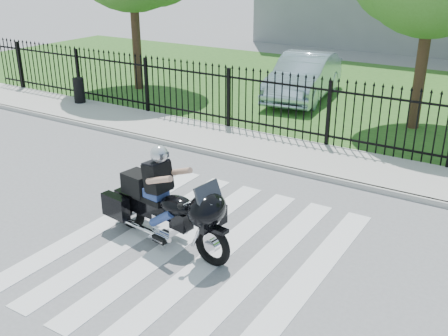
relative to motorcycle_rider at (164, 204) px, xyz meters
The scene contains 9 objects.
ground 0.96m from the motorcycle_rider, ahead, with size 120.00×120.00×0.00m, color slate.
crosswalk 0.96m from the motorcycle_rider, ahead, with size 5.00×5.50×0.01m, color silver, non-canonical shape.
sidewalk 5.14m from the motorcycle_rider, 83.28° to the left, with size 40.00×2.00×0.12m, color #ADAAA3.
curb 4.16m from the motorcycle_rider, 81.65° to the left, with size 40.00×0.12×0.12m, color #ADAAA3.
grass_strip 12.10m from the motorcycle_rider, 87.17° to the left, with size 40.00×12.00×0.02m, color #27521C.
iron_fence 6.09m from the motorcycle_rider, 84.38° to the left, with size 26.00×0.04×1.80m.
motorcycle_rider is the anchor object (origin of this frame).
parked_car 10.64m from the motorcycle_rider, 100.95° to the left, with size 1.64×4.69×1.55m, color #ADC7DA.
litter_bin 9.78m from the motorcycle_rider, 144.76° to the left, with size 0.36×0.36×0.82m, color black.
Camera 1 is at (4.56, -6.37, 4.71)m, focal length 42.00 mm.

